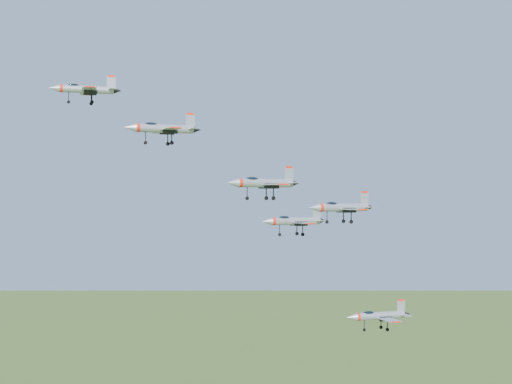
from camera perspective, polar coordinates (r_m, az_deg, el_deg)
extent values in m
cylinder|color=#9A9DA5|center=(138.43, -13.39, 7.99)|extent=(9.93, 1.56, 1.43)
cone|color=#9A9DA5|center=(138.22, -15.87, 8.00)|extent=(2.00, 1.46, 1.43)
cone|color=black|center=(138.88, -11.00, 7.96)|extent=(1.56, 1.24, 1.22)
ellipsoid|color=black|center=(138.40, -14.40, 8.22)|extent=(2.44, 1.06, 0.91)
cube|color=#9A9DA5|center=(135.36, -13.22, 8.06)|extent=(2.60, 4.88, 0.15)
cube|color=#9A9DA5|center=(141.46, -13.37, 7.70)|extent=(2.60, 4.88, 0.15)
cube|color=#9A9DA5|center=(138.98, -11.51, 8.57)|extent=(1.65, 0.15, 2.31)
cube|color=red|center=(139.17, -11.51, 9.07)|extent=(1.21, 0.17, 0.39)
cylinder|color=#9A9DA5|center=(123.79, -7.32, 5.05)|extent=(10.17, 2.67, 1.45)
cone|color=#9A9DA5|center=(122.31, -10.05, 5.11)|extent=(2.18, 1.69, 1.45)
cone|color=black|center=(125.47, -4.75, 4.98)|extent=(1.70, 1.42, 1.24)
ellipsoid|color=black|center=(123.20, -8.42, 5.33)|extent=(2.57, 1.34, 0.92)
cube|color=#9A9DA5|center=(120.82, -6.81, 5.05)|extent=(3.15, 5.20, 0.16)
cube|color=#9A9DA5|center=(126.83, -7.60, 4.80)|extent=(3.15, 5.20, 0.16)
cube|color=#9A9DA5|center=(125.24, -5.29, 5.68)|extent=(1.68, 0.34, 2.35)
cube|color=red|center=(125.37, -5.29, 6.24)|extent=(1.24, 0.30, 0.39)
cylinder|color=#9A9DA5|center=(114.97, 0.74, 0.72)|extent=(9.88, 3.42, 1.41)
cone|color=#9A9DA5|center=(112.27, -1.90, 0.74)|extent=(2.21, 1.79, 1.41)
cone|color=black|center=(117.79, 3.15, 0.70)|extent=(1.74, 1.49, 1.20)
ellipsoid|color=black|center=(113.85, -0.32, 1.00)|extent=(2.55, 1.49, 0.90)
cube|color=#9A9DA5|center=(112.41, 1.58, 0.60)|extent=(3.44, 5.20, 0.15)
cube|color=#9A9DA5|center=(117.75, 0.12, 0.57)|extent=(3.44, 5.20, 0.15)
cube|color=#9A9DA5|center=(117.21, 2.65, 1.42)|extent=(1.62, 0.47, 2.29)
cube|color=red|center=(117.25, 2.65, 2.01)|extent=(1.20, 0.40, 0.38)
cylinder|color=#9A9DA5|center=(135.18, 3.19, -2.33)|extent=(10.10, 2.71, 1.44)
cone|color=#9A9DA5|center=(132.62, 0.86, -2.37)|extent=(2.17, 1.69, 1.44)
cone|color=black|center=(137.85, 5.34, -2.29)|extent=(1.70, 1.42, 1.23)
ellipsoid|color=black|center=(134.09, 2.25, -2.12)|extent=(2.56, 1.34, 0.92)
cube|color=#9A9DA5|center=(132.52, 3.87, -2.50)|extent=(3.16, 5.18, 0.16)
cube|color=#9A9DA5|center=(138.08, 2.69, -2.40)|extent=(3.16, 5.18, 0.16)
cube|color=#9A9DA5|center=(137.22, 4.89, -1.67)|extent=(1.67, 0.34, 2.33)
cube|color=red|center=(137.20, 4.89, -1.16)|extent=(1.23, 0.31, 0.39)
cylinder|color=#9A9DA5|center=(123.18, 6.98, -1.23)|extent=(9.84, 3.17, 1.41)
cone|color=#9A9DA5|center=(120.06, 4.65, -1.26)|extent=(2.17, 1.74, 1.41)
cone|color=black|center=(126.37, 9.11, -1.21)|extent=(1.71, 1.45, 1.20)
ellipsoid|color=black|center=(121.88, 6.04, -1.00)|extent=(2.53, 1.43, 0.89)
cube|color=#9A9DA5|center=(120.79, 7.86, -1.38)|extent=(3.32, 5.14, 0.15)
cube|color=#9A9DA5|center=(125.84, 6.30, -1.34)|extent=(3.32, 5.14, 0.15)
cube|color=#9A9DA5|center=(125.67, 8.67, -0.55)|extent=(1.62, 0.43, 2.27)
cube|color=red|center=(125.67, 8.67, 0.00)|extent=(1.20, 0.37, 0.38)
cylinder|color=#9A9DA5|center=(138.78, 9.89, -9.72)|extent=(10.03, 1.95, 1.44)
cone|color=#9A9DA5|center=(136.04, 7.65, -9.91)|extent=(2.06, 1.54, 1.44)
cone|color=black|center=(141.60, 11.96, -9.52)|extent=(1.61, 1.30, 1.22)
ellipsoid|color=black|center=(137.55, 8.99, -9.57)|extent=(2.49, 1.16, 0.91)
cube|color=#9A9DA5|center=(136.26, 10.61, -10.01)|extent=(2.80, 5.00, 0.16)
cube|color=#9A9DA5|center=(141.61, 9.36, -9.64)|extent=(2.80, 5.00, 0.16)
cube|color=#9A9DA5|center=(140.75, 11.53, -8.96)|extent=(1.67, 0.22, 2.33)
cube|color=red|center=(140.57, 11.53, -8.47)|extent=(1.22, 0.22, 0.39)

